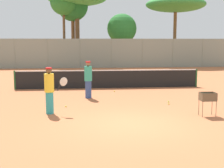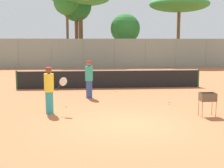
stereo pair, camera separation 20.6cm
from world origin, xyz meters
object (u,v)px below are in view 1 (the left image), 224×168
Objects in this scene: player_white_outfit at (50,90)px; parked_car at (153,58)px; tennis_net at (108,79)px; ball_cart at (208,99)px; player_red_cap at (88,79)px.

parked_car is (9.84, 24.89, -0.25)m from player_white_outfit.
tennis_net is 12.31× the size of ball_cart.
ball_cart is (5.77, -0.97, -0.27)m from player_white_outfit.
player_white_outfit is 0.99× the size of player_red_cap.
ball_cart is at bearing -144.22° from player_red_cap.
player_red_cap is (1.53, 3.13, 0.01)m from player_white_outfit.
player_white_outfit is at bearing 143.73° from player_red_cap.
parked_car is at bearing 75.75° from player_white_outfit.
player_red_cap is at bearing -112.01° from tennis_net.
parked_car is at bearing 69.29° from tennis_net.
player_red_cap is 0.42× the size of parked_car.
player_red_cap reaches higher than parked_car.
player_white_outfit reaches higher than parked_car.
player_white_outfit is 3.49m from player_red_cap.
player_white_outfit is 5.86m from ball_cart.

